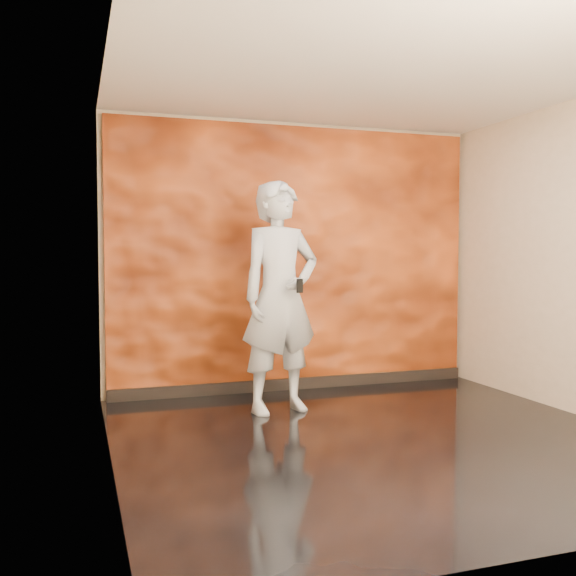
# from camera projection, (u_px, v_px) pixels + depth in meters

# --- Properties ---
(room) EXTENTS (4.02, 4.02, 2.81)m
(room) POSITION_uv_depth(u_px,v_px,m) (381.00, 258.00, 4.88)
(room) COLOR black
(room) RESTS_ON ground
(feature_wall) EXTENTS (3.90, 0.06, 2.75)m
(feature_wall) POSITION_uv_depth(u_px,v_px,m) (297.00, 259.00, 6.74)
(feature_wall) COLOR orange
(feature_wall) RESTS_ON ground
(baseboard) EXTENTS (3.90, 0.04, 0.12)m
(baseboard) POSITION_uv_depth(u_px,v_px,m) (298.00, 383.00, 6.77)
(baseboard) COLOR black
(baseboard) RESTS_ON ground
(man) EXTENTS (0.84, 0.64, 2.08)m
(man) POSITION_uv_depth(u_px,v_px,m) (280.00, 297.00, 5.77)
(man) COLOR #8F959E
(man) RESTS_ON ground
(phone) EXTENTS (0.07, 0.04, 0.12)m
(phone) POSITION_uv_depth(u_px,v_px,m) (300.00, 286.00, 5.51)
(phone) COLOR black
(phone) RESTS_ON man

